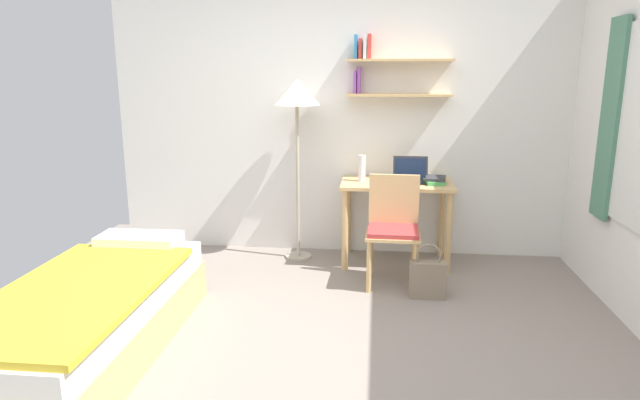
{
  "coord_description": "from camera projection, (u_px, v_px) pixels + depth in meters",
  "views": [
    {
      "loc": [
        0.26,
        -3.08,
        1.71
      ],
      "look_at": [
        -0.11,
        0.51,
        0.85
      ],
      "focal_mm": 30.64,
      "sensor_mm": 36.0,
      "label": 1
    }
  ],
  "objects": [
    {
      "name": "book_stack",
      "position": [
        435.0,
        180.0,
        4.77
      ],
      "size": [
        0.21,
        0.26,
        0.06
      ],
      "color": "#4CA856",
      "rests_on": "desk"
    },
    {
      "name": "desk_chair",
      "position": [
        393.0,
        225.0,
        4.4
      ],
      "size": [
        0.44,
        0.42,
        0.88
      ],
      "color": "tan",
      "rests_on": "ground_plane"
    },
    {
      "name": "desk",
      "position": [
        396.0,
        198.0,
        4.86
      ],
      "size": [
        0.98,
        0.57,
        0.75
      ],
      "color": "tan",
      "rests_on": "ground_plane"
    },
    {
      "name": "handbag",
      "position": [
        428.0,
        278.0,
        4.19
      ],
      "size": [
        0.28,
        0.11,
        0.43
      ],
      "color": "gray",
      "rests_on": "ground_plane"
    },
    {
      "name": "ground_plane",
      "position": [
        329.0,
        352.0,
        3.4
      ],
      "size": [
        5.28,
        5.28,
        0.0
      ],
      "primitive_type": "plane",
      "color": "gray"
    },
    {
      "name": "water_bottle",
      "position": [
        362.0,
        168.0,
        4.85
      ],
      "size": [
        0.07,
        0.07,
        0.23
      ],
      "primitive_type": "cylinder",
      "color": "silver",
      "rests_on": "desk"
    },
    {
      "name": "wall_back",
      "position": [
        350.0,
        115.0,
        5.05
      ],
      "size": [
        4.4,
        0.27,
        2.6
      ],
      "color": "white",
      "rests_on": "ground_plane"
    },
    {
      "name": "standing_lamp",
      "position": [
        297.0,
        102.0,
        4.79
      ],
      "size": [
        0.41,
        0.41,
        1.63
      ],
      "color": "#B2A893",
      "rests_on": "ground_plane"
    },
    {
      "name": "bed",
      "position": [
        90.0,
        318.0,
        3.33
      ],
      "size": [
        0.85,
        1.96,
        0.54
      ],
      "color": "tan",
      "rests_on": "ground_plane"
    },
    {
      "name": "laptop",
      "position": [
        410.0,
        175.0,
        4.84
      ],
      "size": [
        0.31,
        0.23,
        0.22
      ],
      "color": "black",
      "rests_on": "desk"
    }
  ]
}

